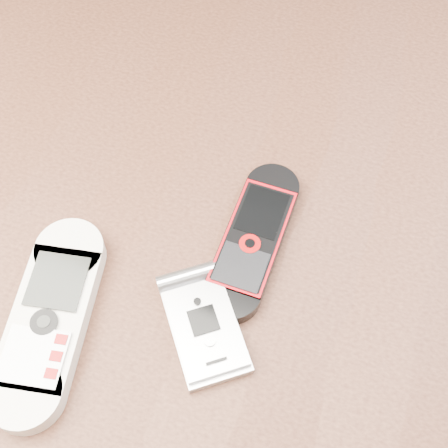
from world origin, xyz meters
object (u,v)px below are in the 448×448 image
nokia_black_red (253,239)px  nokia_white (49,319)px  motorola_razr (205,327)px  table (219,285)px

nokia_black_red → nokia_white: bearing=-136.0°
nokia_white → motorola_razr: bearing=6.1°
table → motorola_razr: 0.14m
nokia_white → motorola_razr: (0.11, 0.03, -0.00)m
motorola_razr → nokia_black_red: bearing=45.3°
nokia_white → nokia_black_red: bearing=33.0°
nokia_black_red → motorola_razr: bearing=-97.1°
nokia_black_red → motorola_razr: 0.08m
nokia_black_red → motorola_razr: size_ratio=1.54×
nokia_white → nokia_black_red: size_ratio=1.14×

